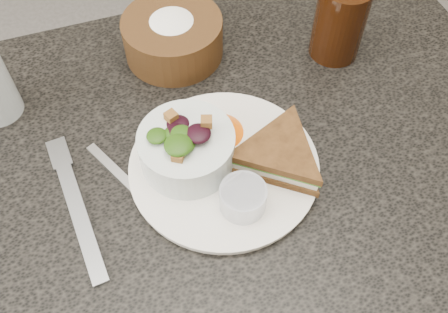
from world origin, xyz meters
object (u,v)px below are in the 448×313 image
dinner_plate (224,167)px  bread_basket (172,31)px  salad_bowl (186,144)px  dressing_ramekin (243,198)px  cola_glass (340,18)px  dining_table (214,264)px  sandwich (279,155)px

dinner_plate → bread_basket: size_ratio=1.62×
salad_bowl → bread_basket: size_ratio=0.81×
salad_bowl → bread_basket: 0.23m
dressing_ramekin → cola_glass: 0.34m
dining_table → cola_glass: 0.53m
sandwich → dressing_ramekin: (-0.07, -0.05, -0.00)m
dining_table → dressing_ramekin: 0.41m
dinner_plate → cola_glass: (0.25, 0.16, 0.06)m
salad_bowl → dressing_ramekin: bearing=-62.8°
bread_basket → dinner_plate: bearing=-89.6°
bread_basket → cola_glass: 0.26m
sandwich → dressing_ramekin: bearing=-109.1°
bread_basket → sandwich: bearing=-74.8°
sandwich → salad_bowl: bearing=-163.8°
dinner_plate → sandwich: size_ratio=1.73×
dining_table → salad_bowl: size_ratio=7.72×
sandwich → dressing_ramekin: 0.08m
dinner_plate → cola_glass: bearing=33.3°
dining_table → dressing_ramekin: (0.02, -0.09, 0.40)m
dinner_plate → dining_table: bearing=125.9°
salad_bowl → bread_basket: (0.04, 0.22, -0.00)m
salad_bowl → dressing_ramekin: (0.05, -0.09, -0.02)m
dinner_plate → salad_bowl: 0.07m
dining_table → dinner_plate: bearing=-54.1°
sandwich → dressing_ramekin: sandwich is taller
dinner_plate → salad_bowl: bearing=153.4°
cola_glass → dining_table: bearing=-151.3°
cola_glass → bread_basket: bearing=161.7°
dining_table → sandwich: 0.42m
dining_table → sandwich: (0.09, -0.04, 0.41)m
dressing_ramekin → bread_basket: bread_basket is taller
dining_table → dressing_ramekin: dressing_ramekin is taller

